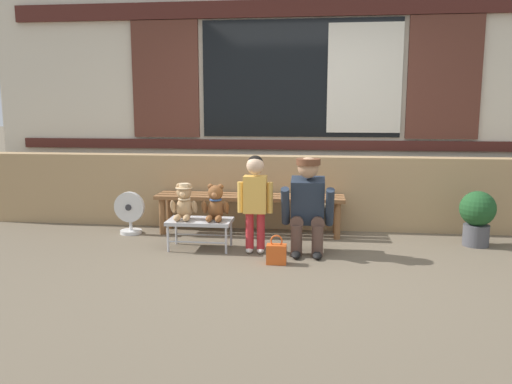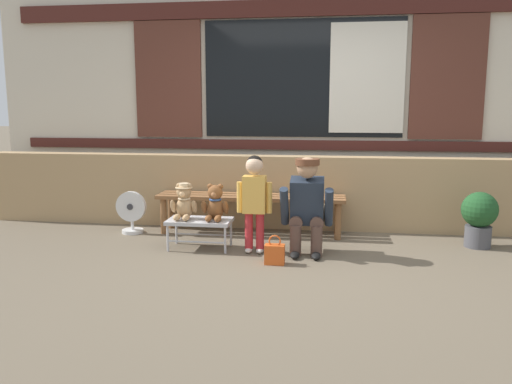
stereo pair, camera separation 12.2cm
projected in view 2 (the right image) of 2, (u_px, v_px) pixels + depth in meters
name	position (u px, v px, depth m)	size (l,w,h in m)	color
ground_plane	(290.00, 263.00, 4.76)	(60.00, 60.00, 0.00)	brown
brick_low_wall	(299.00, 192.00, 6.08)	(7.66, 0.25, 0.85)	tan
shop_facade	(304.00, 82.00, 6.37)	(7.81, 0.26, 3.41)	beige
wooden_bench_long	(251.00, 201.00, 5.81)	(2.10, 0.40, 0.44)	brown
small_display_bench	(200.00, 223.00, 5.21)	(0.64, 0.36, 0.30)	#BCBCC1
teddy_bear_with_hat	(184.00, 202.00, 5.20)	(0.28, 0.27, 0.36)	tan
teddy_bear_plain	(215.00, 204.00, 5.16)	(0.28, 0.26, 0.36)	brown
child_standing	(254.00, 193.00, 5.01)	(0.35, 0.18, 0.96)	#B7282D
adult_crouching	(308.00, 205.00, 4.98)	(0.50, 0.49, 0.95)	brown
handbag_on_ground	(275.00, 254.00, 4.72)	(0.18, 0.11, 0.27)	#DB561E
potted_plant	(479.00, 216.00, 5.25)	(0.36, 0.36, 0.57)	#4C4C51
floor_fan	(131.00, 212.00, 5.84)	(0.34, 0.24, 0.48)	silver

